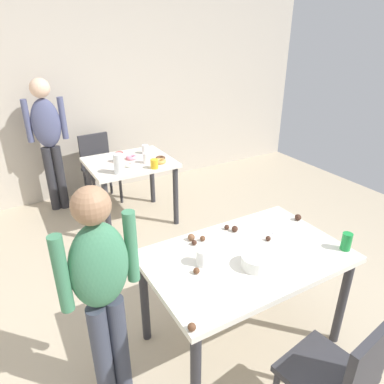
{
  "coord_description": "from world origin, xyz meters",
  "views": [
    {
      "loc": [
        -1.28,
        -1.43,
        2.09
      ],
      "look_at": [
        -0.02,
        0.76,
        0.9
      ],
      "focal_mm": 32.74,
      "sensor_mm": 36.0,
      "label": 1
    }
  ],
  "objects_px": {
    "dining_table_near": "(246,266)",
    "chair_near_table": "(341,375)",
    "chair_far_table": "(99,164)",
    "person_adult_far": "(48,134)",
    "dining_table_far": "(130,171)",
    "person_girl_near": "(102,286)",
    "pitcher_far": "(119,164)",
    "mixing_bowl": "(257,261)",
    "soda_can": "(346,242)"
  },
  "relations": [
    {
      "from": "dining_table_near",
      "to": "chair_near_table",
      "type": "relative_size",
      "value": 1.5
    },
    {
      "from": "chair_far_table",
      "to": "person_adult_far",
      "type": "xyz_separation_m",
      "value": [
        -0.54,
        0.02,
        0.47
      ]
    },
    {
      "from": "chair_far_table",
      "to": "dining_table_near",
      "type": "bearing_deg",
      "value": -86.25
    },
    {
      "from": "dining_table_far",
      "to": "chair_far_table",
      "type": "height_order",
      "value": "chair_far_table"
    },
    {
      "from": "dining_table_near",
      "to": "person_girl_near",
      "type": "xyz_separation_m",
      "value": [
        -0.93,
        0.06,
        0.19
      ]
    },
    {
      "from": "chair_far_table",
      "to": "pitcher_far",
      "type": "relative_size",
      "value": 4.26
    },
    {
      "from": "mixing_bowl",
      "to": "pitcher_far",
      "type": "xyz_separation_m",
      "value": [
        -0.21,
        1.89,
        0.06
      ]
    },
    {
      "from": "dining_table_far",
      "to": "chair_near_table",
      "type": "distance_m",
      "value": 2.85
    },
    {
      "from": "person_adult_far",
      "to": "soda_can",
      "type": "bearing_deg",
      "value": -66.86
    },
    {
      "from": "dining_table_near",
      "to": "chair_far_table",
      "type": "xyz_separation_m",
      "value": [
        -0.18,
        2.81,
        -0.16
      ]
    },
    {
      "from": "person_adult_far",
      "to": "pitcher_far",
      "type": "bearing_deg",
      "value": -65.61
    },
    {
      "from": "chair_near_table",
      "to": "soda_can",
      "type": "xyz_separation_m",
      "value": [
        0.6,
        0.51,
        0.31
      ]
    },
    {
      "from": "soda_can",
      "to": "dining_table_far",
      "type": "bearing_deg",
      "value": 105.02
    },
    {
      "from": "soda_can",
      "to": "mixing_bowl",
      "type": "bearing_deg",
      "value": 166.73
    },
    {
      "from": "person_girl_near",
      "to": "person_adult_far",
      "type": "distance_m",
      "value": 2.78
    },
    {
      "from": "person_adult_far",
      "to": "mixing_bowl",
      "type": "xyz_separation_m",
      "value": [
        0.69,
        -2.95,
        -0.18
      ]
    },
    {
      "from": "person_girl_near",
      "to": "soda_can",
      "type": "distance_m",
      "value": 1.57
    },
    {
      "from": "chair_near_table",
      "to": "soda_can",
      "type": "height_order",
      "value": "soda_can"
    },
    {
      "from": "person_girl_near",
      "to": "chair_far_table",
      "type": "bearing_deg",
      "value": 74.77
    },
    {
      "from": "soda_can",
      "to": "pitcher_far",
      "type": "bearing_deg",
      "value": 112.48
    },
    {
      "from": "dining_table_near",
      "to": "pitcher_far",
      "type": "relative_size",
      "value": 6.4
    },
    {
      "from": "dining_table_near",
      "to": "pitcher_far",
      "type": "height_order",
      "value": "pitcher_far"
    },
    {
      "from": "dining_table_far",
      "to": "soda_can",
      "type": "bearing_deg",
      "value": -74.98
    },
    {
      "from": "dining_table_far",
      "to": "person_girl_near",
      "type": "height_order",
      "value": "person_girl_near"
    },
    {
      "from": "chair_far_table",
      "to": "person_adult_far",
      "type": "distance_m",
      "value": 0.71
    },
    {
      "from": "soda_can",
      "to": "chair_near_table",
      "type": "bearing_deg",
      "value": -139.81
    },
    {
      "from": "dining_table_far",
      "to": "chair_far_table",
      "type": "bearing_deg",
      "value": 102.03
    },
    {
      "from": "person_girl_near",
      "to": "person_adult_far",
      "type": "xyz_separation_m",
      "value": [
        0.21,
        2.77,
        0.12
      ]
    },
    {
      "from": "dining_table_near",
      "to": "dining_table_far",
      "type": "height_order",
      "value": "same"
    },
    {
      "from": "chair_far_table",
      "to": "mixing_bowl",
      "type": "relative_size",
      "value": 4.59
    },
    {
      "from": "dining_table_far",
      "to": "mixing_bowl",
      "type": "distance_m",
      "value": 2.2
    },
    {
      "from": "chair_near_table",
      "to": "pitcher_far",
      "type": "bearing_deg",
      "value": 95.43
    },
    {
      "from": "person_girl_near",
      "to": "person_adult_far",
      "type": "relative_size",
      "value": 0.89
    },
    {
      "from": "dining_table_near",
      "to": "mixing_bowl",
      "type": "bearing_deg",
      "value": -102.53
    },
    {
      "from": "dining_table_far",
      "to": "mixing_bowl",
      "type": "bearing_deg",
      "value": -90.1
    },
    {
      "from": "dining_table_far",
      "to": "person_girl_near",
      "type": "xyz_separation_m",
      "value": [
        -0.91,
        -2.0,
        0.21
      ]
    },
    {
      "from": "person_girl_near",
      "to": "pitcher_far",
      "type": "height_order",
      "value": "person_girl_near"
    },
    {
      "from": "dining_table_far",
      "to": "chair_near_table",
      "type": "xyz_separation_m",
      "value": [
        0.02,
        -2.85,
        -0.13
      ]
    },
    {
      "from": "dining_table_far",
      "to": "soda_can",
      "type": "height_order",
      "value": "soda_can"
    },
    {
      "from": "dining_table_near",
      "to": "pitcher_far",
      "type": "bearing_deg",
      "value": 97.85
    },
    {
      "from": "person_adult_far",
      "to": "pitcher_far",
      "type": "distance_m",
      "value": 1.17
    },
    {
      "from": "person_girl_near",
      "to": "mixing_bowl",
      "type": "relative_size",
      "value": 7.5
    },
    {
      "from": "chair_far_table",
      "to": "mixing_bowl",
      "type": "xyz_separation_m",
      "value": [
        0.15,
        -2.94,
        0.29
      ]
    },
    {
      "from": "chair_far_table",
      "to": "soda_can",
      "type": "height_order",
      "value": "soda_can"
    },
    {
      "from": "dining_table_far",
      "to": "pitcher_far",
      "type": "distance_m",
      "value": 0.43
    },
    {
      "from": "mixing_bowl",
      "to": "soda_can",
      "type": "bearing_deg",
      "value": -13.27
    },
    {
      "from": "mixing_bowl",
      "to": "pitcher_far",
      "type": "bearing_deg",
      "value": 96.44
    },
    {
      "from": "pitcher_far",
      "to": "chair_near_table",
      "type": "bearing_deg",
      "value": -84.57
    },
    {
      "from": "chair_near_table",
      "to": "mixing_bowl",
      "type": "xyz_separation_m",
      "value": [
        -0.03,
        0.66,
        0.29
      ]
    },
    {
      "from": "chair_far_table",
      "to": "pitcher_far",
      "type": "bearing_deg",
      "value": -93.24
    }
  ]
}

